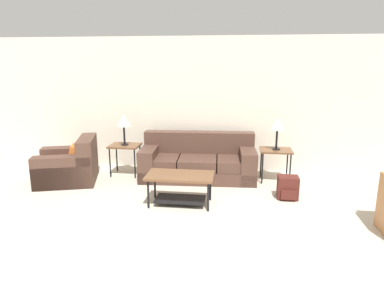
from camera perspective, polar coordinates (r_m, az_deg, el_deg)
The scene contains 10 objects.
ground_plane at distance 3.55m, azimuth -3.48°, elevation -22.89°, with size 24.00×24.00×0.00m, color beige.
wall_back at distance 6.77m, azimuth 2.54°, elevation 6.57°, with size 9.11×0.06×2.60m.
couch at distance 6.39m, azimuth 1.04°, elevation -3.04°, with size 2.13×1.01×0.82m.
armchair at distance 6.56m, azimuth -19.72°, elevation -3.49°, with size 1.22×1.17×0.80m.
coffee_table at distance 5.18m, azimuth -1.99°, elevation -6.42°, with size 1.01×0.54×0.47m.
side_table_left at distance 6.61m, azimuth -11.12°, elevation -0.68°, with size 0.56×0.45×0.59m.
side_table_right at distance 6.32m, azimuth 13.80°, elevation -1.46°, with size 0.56×0.45×0.59m.
table_lamp_left at distance 6.50m, azimuth -11.33°, elevation 3.74°, with size 0.26×0.26×0.58m.
table_lamp_right at distance 6.21m, azimuth 14.06°, elevation 3.15°, with size 0.26×0.26×0.58m.
backpack at distance 5.65m, azimuth 15.67°, elevation -7.04°, with size 0.32×0.31×0.36m.
Camera 1 is at (0.56, -2.81, 2.10)m, focal length 32.00 mm.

